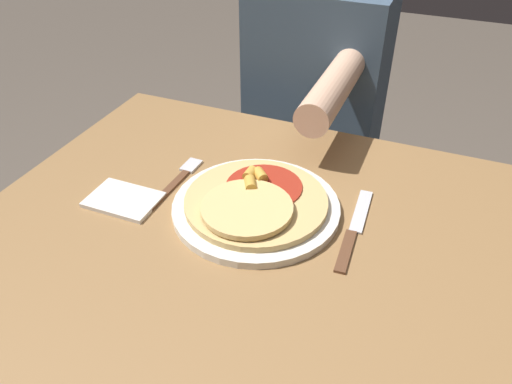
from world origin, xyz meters
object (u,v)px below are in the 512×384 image
Objects in this scene: dining_table at (270,293)px; pizza at (254,201)px; fork at (178,179)px; person_diner at (316,103)px; plate at (256,207)px; knife at (354,230)px.

pizza reaches higher than dining_table.
person_diner is at bearing 77.81° from fork.
plate is 1.67× the size of fork.
knife is 0.18× the size of person_diner.
pizza is at bearing -174.45° from knife.
plate reaches higher than knife.
fork reaches higher than dining_table.
dining_table is 0.17m from pizza.
fork is at bearing -102.19° from person_diner.
fork is (-0.17, 0.03, -0.00)m from plate.
plate is 1.32× the size of knife.
knife is (0.12, 0.07, 0.14)m from dining_table.
dining_table is 5.77× the size of fork.
fork is at bearing 177.07° from knife.
plate is 1.17× the size of pizza.
person_diner is at bearing 99.81° from dining_table.
person_diner is (0.12, 0.53, -0.06)m from fork.
dining_table is 0.27m from fork.
pizza is 0.21× the size of person_diner.
dining_table is at bearing -151.69° from knife.
plate is at bearing -176.30° from knife.
plate is 0.17m from knife.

